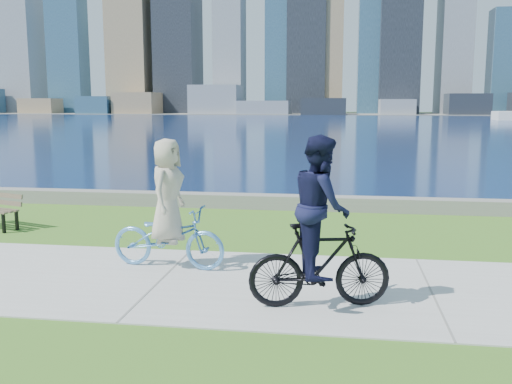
% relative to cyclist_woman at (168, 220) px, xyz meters
% --- Properties ---
extents(ground, '(320.00, 320.00, 0.00)m').
position_rel_cyclist_woman_xyz_m(ground, '(0.08, -0.66, -0.80)').
color(ground, '#38681B').
rests_on(ground, ground).
extents(concrete_path, '(80.00, 3.50, 0.02)m').
position_rel_cyclist_woman_xyz_m(concrete_path, '(0.08, -0.66, -0.79)').
color(concrete_path, '#ACACA7').
rests_on(concrete_path, ground).
extents(seawall, '(90.00, 0.50, 0.35)m').
position_rel_cyclist_woman_xyz_m(seawall, '(0.08, 5.54, -0.63)').
color(seawall, slate).
rests_on(seawall, ground).
extents(bay_water, '(320.00, 131.00, 0.01)m').
position_rel_cyclist_woman_xyz_m(bay_water, '(0.08, 71.34, -0.80)').
color(bay_water, '#0B1E48').
rests_on(bay_water, ground).
extents(far_shore, '(320.00, 30.00, 0.12)m').
position_rel_cyclist_woman_xyz_m(far_shore, '(0.08, 129.34, -0.74)').
color(far_shore, slate).
rests_on(far_shore, ground).
extents(city_skyline, '(179.92, 22.67, 76.00)m').
position_rel_cyclist_woman_xyz_m(city_skyline, '(-1.24, 129.21, 23.29)').
color(city_skyline, navy).
rests_on(city_skyline, ground).
extents(cyclist_woman, '(0.87, 1.98, 2.11)m').
position_rel_cyclist_woman_xyz_m(cyclist_woman, '(0.00, 0.00, 0.00)').
color(cyclist_woman, '#5A9CDB').
rests_on(cyclist_woman, ground).
extents(cyclist_man, '(0.91, 1.94, 2.27)m').
position_rel_cyclist_woman_xyz_m(cyclist_man, '(2.51, -1.47, 0.17)').
color(cyclist_man, black).
rests_on(cyclist_man, ground).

